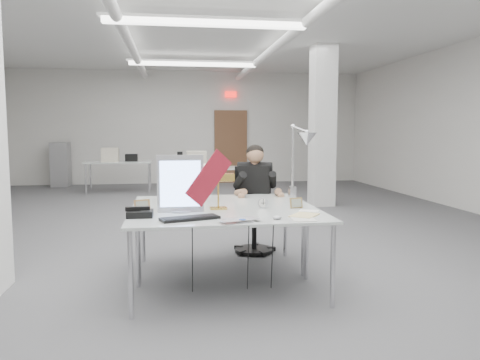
# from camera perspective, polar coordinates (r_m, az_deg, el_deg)

# --- Properties ---
(room_shell) EXTENTS (10.04, 14.04, 3.24)m
(room_shell) POSITION_cam_1_polar(r_m,az_deg,el_deg) (6.76, -3.78, 7.59)
(room_shell) COLOR #4F4F51
(room_shell) RESTS_ON ground
(desk_main) EXTENTS (1.80, 0.90, 0.02)m
(desk_main) POSITION_cam_1_polar(r_m,az_deg,el_deg) (4.20, -1.34, -4.47)
(desk_main) COLOR silver
(desk_main) RESTS_ON room_shell
(desk_second) EXTENTS (1.80, 0.90, 0.02)m
(desk_second) POSITION_cam_1_polar(r_m,az_deg,el_deg) (5.08, -2.57, -2.64)
(desk_second) COLOR silver
(desk_second) RESTS_ON room_shell
(bg_desk_a) EXTENTS (1.60, 0.80, 0.02)m
(bg_desk_a) POSITION_cam_1_polar(r_m,az_deg,el_deg) (9.66, -4.11, 1.45)
(bg_desk_a) COLOR silver
(bg_desk_a) RESTS_ON room_shell
(bg_desk_b) EXTENTS (1.60, 0.80, 0.02)m
(bg_desk_b) POSITION_cam_1_polar(r_m,az_deg,el_deg) (11.90, -14.56, 2.13)
(bg_desk_b) COLOR silver
(bg_desk_b) RESTS_ON room_shell
(filing_cabinet) EXTENTS (0.45, 0.55, 1.20)m
(filing_cabinet) POSITION_cam_1_polar(r_m,az_deg,el_deg) (13.62, -21.01, 1.79)
(filing_cabinet) COLOR gray
(filing_cabinet) RESTS_ON room_shell
(office_chair) EXTENTS (0.62, 0.62, 1.02)m
(office_chair) POSITION_cam_1_polar(r_m,az_deg,el_deg) (5.79, 1.75, -3.91)
(office_chair) COLOR black
(office_chair) RESTS_ON room_shell
(seated_person) EXTENTS (0.58, 0.65, 0.83)m
(seated_person) POSITION_cam_1_polar(r_m,az_deg,el_deg) (5.68, 1.85, -0.12)
(seated_person) COLOR black
(seated_person) RESTS_ON office_chair
(monitor) EXTENTS (0.43, 0.05, 0.53)m
(monitor) POSITION_cam_1_polar(r_m,az_deg,el_deg) (4.36, -7.29, -0.43)
(monitor) COLOR #B6B5BA
(monitor) RESTS_ON desk_main
(pennant) EXTENTS (0.45, 0.22, 0.53)m
(pennant) POSITION_cam_1_polar(r_m,az_deg,el_deg) (4.34, -3.80, 0.27)
(pennant) COLOR maroon
(pennant) RESTS_ON monitor
(keyboard) EXTENTS (0.53, 0.31, 0.02)m
(keyboard) POSITION_cam_1_polar(r_m,az_deg,el_deg) (4.00, -6.13, -4.66)
(keyboard) COLOR black
(keyboard) RESTS_ON desk_main
(laptop) EXTENTS (0.40, 0.33, 0.03)m
(laptop) POSITION_cam_1_polar(r_m,az_deg,el_deg) (3.84, 0.30, -5.07)
(laptop) COLOR #B8B8BD
(laptop) RESTS_ON desk_main
(mouse) EXTENTS (0.10, 0.08, 0.03)m
(mouse) POSITION_cam_1_polar(r_m,az_deg,el_deg) (4.00, 4.57, -4.59)
(mouse) COLOR #A1A1A6
(mouse) RESTS_ON desk_main
(bankers_lamp) EXTENTS (0.27, 0.12, 0.30)m
(bankers_lamp) POSITION_cam_1_polar(r_m,az_deg,el_deg) (4.50, -2.66, -1.67)
(bankers_lamp) COLOR gold
(bankers_lamp) RESTS_ON desk_main
(desk_phone) EXTENTS (0.23, 0.20, 0.06)m
(desk_phone) POSITION_cam_1_polar(r_m,az_deg,el_deg) (4.20, -12.09, -4.04)
(desk_phone) COLOR black
(desk_phone) RESTS_ON desk_main
(picture_frame_left) EXTENTS (0.15, 0.10, 0.12)m
(picture_frame_left) POSITION_cam_1_polar(r_m,az_deg,el_deg) (4.43, -11.83, -3.10)
(picture_frame_left) COLOR #AE804B
(picture_frame_left) RESTS_ON desk_main
(picture_frame_right) EXTENTS (0.13, 0.05, 0.10)m
(picture_frame_right) POSITION_cam_1_polar(r_m,az_deg,el_deg) (4.60, 6.86, -2.79)
(picture_frame_right) COLOR olive
(picture_frame_right) RESTS_ON desk_main
(desk_clock) EXTENTS (0.11, 0.05, 0.10)m
(desk_clock) POSITION_cam_1_polar(r_m,az_deg,el_deg) (4.58, 2.81, -2.81)
(desk_clock) COLOR #ADADB1
(desk_clock) RESTS_ON desk_main
(paper_stack_a) EXTENTS (0.22, 0.29, 0.01)m
(paper_stack_a) POSITION_cam_1_polar(r_m,az_deg,el_deg) (4.06, 7.62, -4.67)
(paper_stack_a) COLOR silver
(paper_stack_a) RESTS_ON desk_main
(paper_stack_b) EXTENTS (0.32, 0.34, 0.01)m
(paper_stack_b) POSITION_cam_1_polar(r_m,az_deg,el_deg) (4.21, 7.84, -4.27)
(paper_stack_b) COLOR #DDC784
(paper_stack_b) RESTS_ON desk_main
(paper_stack_c) EXTENTS (0.21, 0.19, 0.01)m
(paper_stack_c) POSITION_cam_1_polar(r_m,az_deg,el_deg) (4.45, 8.41, -3.75)
(paper_stack_c) COLOR white
(paper_stack_c) RESTS_ON desk_main
(beige_monitor) EXTENTS (0.47, 0.45, 0.39)m
(beige_monitor) POSITION_cam_1_polar(r_m,az_deg,el_deg) (5.09, -6.55, -0.32)
(beige_monitor) COLOR beige
(beige_monitor) RESTS_ON desk_second
(architect_lamp) EXTENTS (0.28, 0.70, 0.88)m
(architect_lamp) POSITION_cam_1_polar(r_m,az_deg,el_deg) (5.07, 7.16, 2.46)
(architect_lamp) COLOR #BABABE
(architect_lamp) RESTS_ON desk_second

